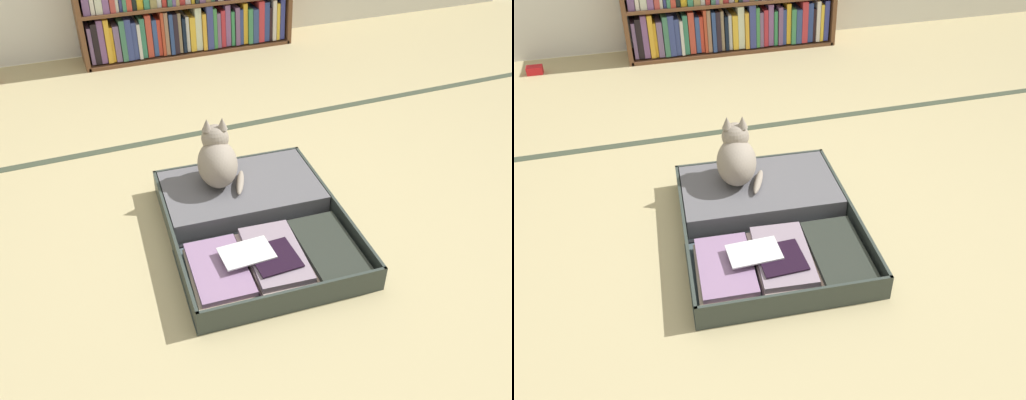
% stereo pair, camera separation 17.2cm
% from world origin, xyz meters
% --- Properties ---
extents(ground_plane, '(10.00, 10.00, 0.00)m').
position_xyz_m(ground_plane, '(0.00, 0.00, 0.00)').
color(ground_plane, tan).
extents(tatami_border, '(4.80, 0.05, 0.00)m').
position_xyz_m(tatami_border, '(0.00, 1.05, 0.00)').
color(tatami_border, '#3B4533').
rests_on(tatami_border, ground_plane).
extents(bookshelf, '(1.48, 0.29, 0.70)m').
position_xyz_m(bookshelf, '(0.31, 2.24, 0.33)').
color(bookshelf, brown).
rests_on(bookshelf, ground_plane).
extents(open_suitcase, '(0.75, 0.93, 0.11)m').
position_xyz_m(open_suitcase, '(0.02, 0.20, 0.05)').
color(open_suitcase, '#323B36').
rests_on(open_suitcase, ground_plane).
extents(black_cat, '(0.24, 0.28, 0.29)m').
position_xyz_m(black_cat, '(-0.05, 0.42, 0.22)').
color(black_cat, gray).
rests_on(black_cat, open_suitcase).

